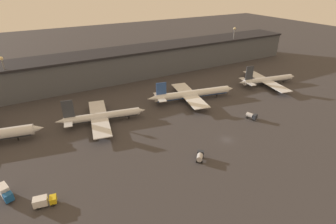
{
  "coord_description": "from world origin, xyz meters",
  "views": [
    {
      "loc": [
        -62.19,
        -64.2,
        56.93
      ],
      "look_at": [
        -14.26,
        21.94,
        6.0
      ],
      "focal_mm": 28.0,
      "sensor_mm": 36.0,
      "label": 1
    }
  ],
  "objects_px": {
    "service_vehicle_3": "(252,116)",
    "service_vehicle_1": "(44,201)",
    "airplane_2": "(192,94)",
    "airplane_1": "(101,116)",
    "airplane_3": "(267,80)",
    "service_vehicle_0": "(5,192)",
    "service_vehicle_2": "(200,156)"
  },
  "relations": [
    {
      "from": "airplane_3",
      "to": "service_vehicle_3",
      "type": "xyz_separation_m",
      "value": [
        -38.88,
        -26.78,
        -1.31
      ]
    },
    {
      "from": "service_vehicle_3",
      "to": "airplane_2",
      "type": "bearing_deg",
      "value": -175.36
    },
    {
      "from": "airplane_1",
      "to": "service_vehicle_2",
      "type": "height_order",
      "value": "airplane_1"
    },
    {
      "from": "service_vehicle_3",
      "to": "airplane_1",
      "type": "bearing_deg",
      "value": -133.33
    },
    {
      "from": "airplane_1",
      "to": "service_vehicle_3",
      "type": "relative_size",
      "value": 7.66
    },
    {
      "from": "airplane_1",
      "to": "service_vehicle_1",
      "type": "xyz_separation_m",
      "value": [
        -27.68,
        -38.57,
        -1.25
      ]
    },
    {
      "from": "airplane_2",
      "to": "service_vehicle_3",
      "type": "height_order",
      "value": "airplane_2"
    },
    {
      "from": "airplane_3",
      "to": "service_vehicle_2",
      "type": "xyz_separation_m",
      "value": [
        -76.39,
        -39.91,
        -1.35
      ]
    },
    {
      "from": "service_vehicle_3",
      "to": "airplane_3",
      "type": "bearing_deg",
      "value": 107.65
    },
    {
      "from": "airplane_1",
      "to": "service_vehicle_3",
      "type": "xyz_separation_m",
      "value": [
        59.61,
        -29.63,
        -1.31
      ]
    },
    {
      "from": "service_vehicle_2",
      "to": "service_vehicle_3",
      "type": "bearing_deg",
      "value": -28.53
    },
    {
      "from": "airplane_2",
      "to": "service_vehicle_1",
      "type": "xyz_separation_m",
      "value": [
        -75.31,
        -39.26,
        -1.55
      ]
    },
    {
      "from": "airplane_1",
      "to": "service_vehicle_0",
      "type": "bearing_deg",
      "value": -129.89
    },
    {
      "from": "airplane_1",
      "to": "service_vehicle_2",
      "type": "xyz_separation_m",
      "value": [
        22.1,
        -42.76,
        -1.35
      ]
    },
    {
      "from": "service_vehicle_0",
      "to": "service_vehicle_2",
      "type": "height_order",
      "value": "service_vehicle_0"
    },
    {
      "from": "service_vehicle_1",
      "to": "service_vehicle_2",
      "type": "xyz_separation_m",
      "value": [
        49.78,
        -4.19,
        -0.1
      ]
    },
    {
      "from": "airplane_3",
      "to": "service_vehicle_0",
      "type": "relative_size",
      "value": 5.66
    },
    {
      "from": "airplane_2",
      "to": "service_vehicle_1",
      "type": "bearing_deg",
      "value": -141.4
    },
    {
      "from": "service_vehicle_0",
      "to": "service_vehicle_3",
      "type": "distance_m",
      "value": 96.59
    },
    {
      "from": "service_vehicle_0",
      "to": "service_vehicle_3",
      "type": "height_order",
      "value": "service_vehicle_0"
    },
    {
      "from": "service_vehicle_2",
      "to": "airplane_2",
      "type": "bearing_deg",
      "value": 11.73
    },
    {
      "from": "airplane_2",
      "to": "service_vehicle_0",
      "type": "xyz_separation_m",
      "value": [
        -84.62,
        -30.69,
        -1.14
      ]
    },
    {
      "from": "service_vehicle_1",
      "to": "service_vehicle_2",
      "type": "bearing_deg",
      "value": 5.26
    },
    {
      "from": "service_vehicle_1",
      "to": "service_vehicle_3",
      "type": "xyz_separation_m",
      "value": [
        87.29,
        8.95,
        -0.07
      ]
    },
    {
      "from": "airplane_1",
      "to": "service_vehicle_3",
      "type": "distance_m",
      "value": 66.58
    },
    {
      "from": "service_vehicle_3",
      "to": "service_vehicle_0",
      "type": "bearing_deg",
      "value": -106.69
    },
    {
      "from": "airplane_2",
      "to": "service_vehicle_2",
      "type": "distance_m",
      "value": 50.43
    },
    {
      "from": "airplane_1",
      "to": "service_vehicle_0",
      "type": "relative_size",
      "value": 5.65
    },
    {
      "from": "service_vehicle_3",
      "to": "service_vehicle_2",
      "type": "bearing_deg",
      "value": -87.6
    },
    {
      "from": "airplane_2",
      "to": "airplane_3",
      "type": "relative_size",
      "value": 1.23
    },
    {
      "from": "service_vehicle_3",
      "to": "service_vehicle_1",
      "type": "bearing_deg",
      "value": -101.05
    },
    {
      "from": "airplane_1",
      "to": "airplane_2",
      "type": "height_order",
      "value": "airplane_1"
    }
  ]
}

